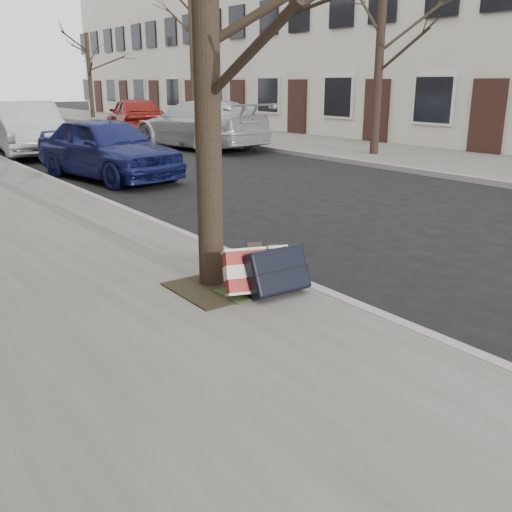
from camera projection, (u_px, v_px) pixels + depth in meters
ground at (455, 292)px, 5.69m from camera, size 120.00×120.00×0.00m
far_sidewalk at (240, 135)px, 21.64m from camera, size 4.00×70.00×0.12m
house_far at (329, 43)px, 24.41m from camera, size 6.70×40.00×7.20m
dirt_patch at (221, 287)px, 5.44m from camera, size 0.85×0.85×0.02m
street_tree at (205, 6)px, 4.83m from camera, size 0.24×0.24×5.00m
suitcase_red at (257, 271)px, 5.22m from camera, size 0.65×0.50×0.45m
suitcase_navy at (277, 271)px, 5.21m from camera, size 0.61×0.38×0.46m
car_near_front at (107, 148)px, 12.11m from camera, size 2.20×4.10×1.33m
car_near_mid at (28, 128)px, 16.20m from camera, size 2.13×4.66×1.48m
car_far_front at (199, 124)px, 17.74m from camera, size 2.65×5.30×1.48m
car_far_back at (135, 116)px, 21.88m from camera, size 2.76×4.67×1.49m
tree_far_a at (379, 57)px, 14.93m from camera, size 0.23×0.23×5.00m
tree_far_b at (192, 58)px, 22.31m from camera, size 0.21×0.21×5.56m
tree_far_c at (90, 76)px, 31.07m from camera, size 0.22×0.22×4.42m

